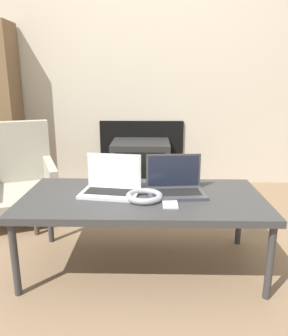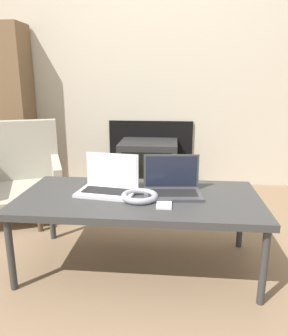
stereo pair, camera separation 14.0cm
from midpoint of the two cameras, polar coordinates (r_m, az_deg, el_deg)
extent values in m
plane|color=#7A6047|center=(1.86, -2.59, -18.55)|extent=(14.00, 14.00, 0.00)
cube|color=#B7AD99|center=(3.31, -0.74, 19.74)|extent=(7.00, 0.06, 2.60)
cube|color=black|center=(3.34, -1.64, 2.76)|extent=(0.84, 0.03, 0.64)
cube|color=#333333|center=(1.79, -2.48, -5.45)|extent=(1.30, 0.64, 0.04)
cylinder|color=#333333|center=(1.78, -23.77, -14.42)|extent=(0.04, 0.04, 0.39)
cylinder|color=#333333|center=(1.70, 18.81, -15.37)|extent=(0.04, 0.04, 0.39)
cylinder|color=#333333|center=(2.24, -17.87, -7.64)|extent=(0.04, 0.04, 0.39)
cylinder|color=#333333|center=(2.18, 14.52, -8.05)|extent=(0.04, 0.04, 0.39)
cube|color=silver|center=(1.82, -8.18, -4.37)|extent=(0.34, 0.25, 0.02)
cube|color=black|center=(1.81, -8.19, -4.10)|extent=(0.28, 0.15, 0.00)
cube|color=silver|center=(1.88, -7.36, -0.39)|extent=(0.31, 0.05, 0.19)
cube|color=white|center=(1.87, -7.38, -0.43)|extent=(0.28, 0.05, 0.17)
cube|color=#38383D|center=(1.79, 3.36, -4.50)|extent=(0.33, 0.24, 0.02)
cube|color=black|center=(1.79, 3.37, -4.23)|extent=(0.27, 0.14, 0.00)
cube|color=#38383D|center=(1.86, 2.99, -0.45)|extent=(0.31, 0.04, 0.19)
cube|color=black|center=(1.85, 3.00, -0.49)|extent=(0.28, 0.03, 0.17)
torus|color=gray|center=(1.72, -2.27, -4.97)|extent=(0.20, 0.20, 0.03)
cube|color=silver|center=(1.66, 2.14, -6.18)|extent=(0.08, 0.14, 0.01)
cube|color=black|center=(3.12, -1.85, 0.33)|extent=(0.54, 0.48, 0.47)
cube|color=black|center=(2.88, -2.11, -0.90)|extent=(0.44, 0.01, 0.37)
cube|color=gray|center=(2.71, -22.75, -4.50)|extent=(0.79, 0.84, 0.08)
cube|color=gray|center=(2.91, -23.26, 2.60)|extent=(0.58, 0.32, 0.49)
cube|color=gray|center=(2.67, -17.47, -1.13)|extent=(0.29, 0.57, 0.20)
cylinder|color=#4C3828|center=(2.41, -19.86, -9.36)|extent=(0.04, 0.04, 0.14)
cylinder|color=#4C3828|center=(3.08, -24.58, -4.52)|extent=(0.04, 0.04, 0.14)
cylinder|color=#4C3828|center=(2.91, -15.96, -4.85)|extent=(0.04, 0.04, 0.14)
camera|label=1|loc=(0.07, -91.97, -0.53)|focal=35.00mm
camera|label=2|loc=(0.07, 88.03, 0.53)|focal=35.00mm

